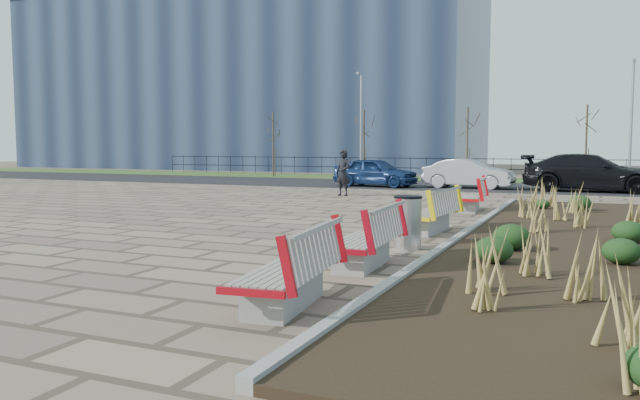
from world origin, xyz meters
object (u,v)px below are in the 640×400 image
at_px(bench_a, 284,267).
at_px(pedestrian, 343,173).
at_px(car_black, 590,173).
at_px(lamp_west, 361,127).
at_px(bench_d, 469,195).
at_px(bench_b, 362,237).
at_px(litter_bin, 408,223).
at_px(lamp_east, 631,123).
at_px(car_blue, 376,172).
at_px(bench_c, 428,211).
at_px(car_silver, 469,174).

bearing_deg(bench_a, pedestrian, 102.50).
xyz_separation_m(car_black, lamp_west, (-12.27, 5.36, 2.22)).
bearing_deg(bench_d, bench_b, -95.01).
height_order(litter_bin, lamp_east, lamp_east).
bearing_deg(car_blue, bench_a, -156.83).
bearing_deg(lamp_west, bench_c, -66.13).
xyz_separation_m(car_silver, lamp_west, (-7.16, 5.32, 2.35)).
xyz_separation_m(bench_b, bench_c, (0.00, 4.39, 0.00)).
relative_size(pedestrian, car_black, 0.33).
bearing_deg(bench_b, lamp_west, 107.23).
bearing_deg(bench_c, bench_b, -84.89).
bearing_deg(bench_d, lamp_east, 67.01).
bearing_deg(bench_d, pedestrian, 139.73).
height_order(bench_b, bench_d, same).
xyz_separation_m(bench_b, car_silver, (-1.84, 19.42, 0.19)).
bearing_deg(car_black, bench_b, 172.14).
bearing_deg(pedestrian, car_silver, 74.02).
xyz_separation_m(bench_d, car_silver, (-1.84, 10.09, 0.19)).
bearing_deg(car_blue, lamp_west, 33.43).
distance_m(bench_a, bench_b, 2.76).
bearing_deg(bench_a, car_silver, 88.07).
distance_m(bench_c, car_silver, 15.14).
bearing_deg(litter_bin, car_silver, 96.63).
distance_m(bench_c, lamp_west, 22.39).
xyz_separation_m(bench_c, car_black, (3.27, 14.98, 0.32)).
bearing_deg(bench_c, litter_bin, -80.43).
relative_size(litter_bin, car_silver, 0.24).
distance_m(bench_d, car_blue, 11.30).
relative_size(bench_a, bench_c, 1.00).
bearing_deg(litter_bin, car_blue, 110.56).
distance_m(car_blue, car_silver, 4.31).
height_order(lamp_west, lamp_east, same).
xyz_separation_m(bench_b, bench_d, (0.00, 9.33, 0.00)).
relative_size(litter_bin, lamp_east, 0.16).
distance_m(pedestrian, car_blue, 5.59).
height_order(bench_b, car_silver, car_silver).
distance_m(bench_a, car_silver, 22.25).
bearing_deg(lamp_east, litter_bin, -101.99).
bearing_deg(car_silver, pedestrian, 153.03).
bearing_deg(car_black, car_blue, 95.07).
xyz_separation_m(bench_b, car_blue, (-6.11, 18.83, 0.20)).
bearing_deg(litter_bin, lamp_east, 78.01).
bearing_deg(litter_bin, pedestrian, 117.15).
height_order(bench_a, lamp_west, lamp_west).
relative_size(bench_b, bench_d, 1.00).
bearing_deg(car_silver, bench_b, -170.30).
distance_m(bench_d, car_silver, 10.25).
bearing_deg(bench_d, bench_c, -95.01).
bearing_deg(litter_bin, car_black, 79.90).
xyz_separation_m(pedestrian, car_silver, (3.73, 6.15, -0.21)).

